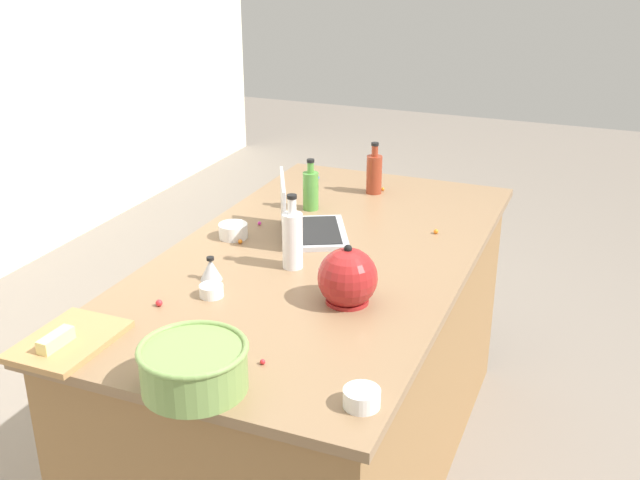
{
  "coord_description": "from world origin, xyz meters",
  "views": [
    {
      "loc": [
        -2.21,
        -0.91,
        1.94
      ],
      "look_at": [
        0.0,
        0.0,
        0.95
      ],
      "focal_mm": 42.58,
      "sensor_mm": 36.0,
      "label": 1
    }
  ],
  "objects": [
    {
      "name": "candy_4",
      "position": [
        -0.03,
        0.29,
        0.91
      ],
      "size": [
        0.02,
        0.02,
        0.02
      ],
      "primitive_type": "sphere",
      "color": "orange",
      "rests_on": "island_counter"
    },
    {
      "name": "island_counter",
      "position": [
        0.0,
        0.0,
        0.45
      ],
      "size": [
        1.9,
        1.01,
        0.9
      ],
      "color": "olive",
      "rests_on": "ground"
    },
    {
      "name": "candy_6",
      "position": [
        0.72,
        0.01,
        0.91
      ],
      "size": [
        0.02,
        0.02,
        0.02
      ],
      "primitive_type": "sphere",
      "color": "orange",
      "rests_on": "island_counter"
    },
    {
      "name": "laptop",
      "position": [
        0.13,
        0.11,
        0.95
      ],
      "size": [
        0.38,
        0.34,
        0.22
      ],
      "color": "#B7B7BC",
      "rests_on": "island_counter"
    },
    {
      "name": "cutting_board",
      "position": [
        -0.82,
        0.4,
        0.91
      ],
      "size": [
        0.3,
        0.21,
        0.02
      ],
      "primitive_type": "cube",
      "color": "#AD7F4C",
      "rests_on": "island_counter"
    },
    {
      "name": "bottle_olive",
      "position": [
        0.39,
        0.2,
        0.98
      ],
      "size": [
        0.06,
        0.06,
        0.21
      ],
      "color": "#4C8C38",
      "rests_on": "island_counter"
    },
    {
      "name": "ramekin_wide",
      "position": [
        -0.43,
        0.18,
        0.92
      ],
      "size": [
        0.07,
        0.07,
        0.04
      ],
      "primitive_type": "cylinder",
      "color": "white",
      "rests_on": "island_counter"
    },
    {
      "name": "bottle_vinegar",
      "position": [
        -0.14,
        0.04,
        1.0
      ],
      "size": [
        0.07,
        0.07,
        0.25
      ],
      "color": "white",
      "rests_on": "island_counter"
    },
    {
      "name": "ramekin_medium",
      "position": [
        -0.79,
        -0.43,
        0.92
      ],
      "size": [
        0.09,
        0.09,
        0.04
      ],
      "primitive_type": "cylinder",
      "color": "white",
      "rests_on": "island_counter"
    },
    {
      "name": "candy_0",
      "position": [
        0.33,
        -0.32,
        0.91
      ],
      "size": [
        0.02,
        0.02,
        0.02
      ],
      "primitive_type": "sphere",
      "color": "orange",
      "rests_on": "island_counter"
    },
    {
      "name": "mixing_bowl_large",
      "position": [
        -0.87,
        -0.03,
        0.96
      ],
      "size": [
        0.27,
        0.27,
        0.12
      ],
      "color": "#72934C",
      "rests_on": "island_counter"
    },
    {
      "name": "ground_plane",
      "position": [
        0.0,
        0.0,
        0.0
      ],
      "size": [
        12.0,
        12.0,
        0.0
      ],
      "primitive_type": "plane",
      "color": "slate"
    },
    {
      "name": "butter_stick_left",
      "position": [
        -0.87,
        0.4,
        0.94
      ],
      "size": [
        0.11,
        0.04,
        0.04
      ],
      "primitive_type": "cube",
      "rotation": [
        0.0,
        0.0,
        -0.03
      ],
      "color": "#F4E58C",
      "rests_on": "cutting_board"
    },
    {
      "name": "kitchen_timer",
      "position": [
        -0.32,
        0.24,
        0.94
      ],
      "size": [
        0.07,
        0.07,
        0.08
      ],
      "color": "#B2B2B7",
      "rests_on": "island_counter"
    },
    {
      "name": "candy_1",
      "position": [
        0.16,
        0.31,
        0.91
      ],
      "size": [
        0.01,
        0.01,
        0.01
      ],
      "primitive_type": "sphere",
      "color": "#CC3399",
      "rests_on": "island_counter"
    },
    {
      "name": "ramekin_small",
      "position": [
        0.01,
        0.34,
        0.93
      ],
      "size": [
        0.1,
        0.1,
        0.05
      ],
      "primitive_type": "cylinder",
      "color": "white",
      "rests_on": "island_counter"
    },
    {
      "name": "kettle",
      "position": [
        -0.3,
        -0.21,
        0.98
      ],
      "size": [
        0.21,
        0.18,
        0.2
      ],
      "color": "maroon",
      "rests_on": "island_counter"
    },
    {
      "name": "candy_2",
      "position": [
        -0.54,
        0.29,
        0.91
      ],
      "size": [
        0.02,
        0.02,
        0.02
      ],
      "primitive_type": "sphere",
      "color": "red",
      "rests_on": "island_counter"
    },
    {
      "name": "candy_3",
      "position": [
        0.75,
        0.32,
        0.91
      ],
      "size": [
        0.02,
        0.02,
        0.02
      ],
      "primitive_type": "sphere",
      "color": "blue",
      "rests_on": "island_counter"
    },
    {
      "name": "candy_5",
      "position": [
        -0.71,
        -0.13,
        0.91
      ],
      "size": [
        0.01,
        0.01,
        0.01
      ],
      "primitive_type": "sphere",
      "color": "red",
      "rests_on": "island_counter"
    },
    {
      "name": "bottle_soy",
      "position": [
        0.68,
        0.03,
        0.99
      ],
      "size": [
        0.07,
        0.07,
        0.22
      ],
      "color": "maroon",
      "rests_on": "island_counter"
    }
  ]
}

